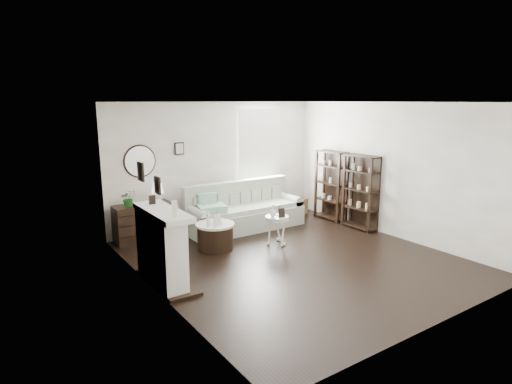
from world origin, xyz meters
TOP-DOWN VIEW (x-y plane):
  - room at (0.73, 2.70)m, footprint 5.50×5.50m
  - fireplace at (-2.32, 0.30)m, footprint 0.50×1.40m
  - shelf_unit_far at (2.33, 1.55)m, footprint 0.30×0.80m
  - shelf_unit_near at (2.33, 0.65)m, footprint 0.30×0.80m
  - sofa at (0.26, 2.08)m, footprint 2.58×0.89m
  - quilt at (-0.58, 1.95)m, footprint 0.65×0.57m
  - suitcase at (1.92, 2.23)m, footprint 0.61×0.33m
  - dresser at (-1.84, 2.47)m, footprint 1.11×0.48m
  - table_lamp at (-1.51, 2.47)m, footprint 0.30×0.30m
  - potted_plant at (-2.12, 2.42)m, footprint 0.30×0.26m
  - drum_table at (-0.92, 1.21)m, footprint 0.72×0.72m
  - pedestal_table at (0.21, 0.80)m, footprint 0.46×0.46m
  - eiffel_drum at (-0.84, 1.26)m, footprint 0.14×0.14m
  - bottle_drum at (-1.10, 1.13)m, footprint 0.07×0.07m
  - card_frame_drum at (-0.97, 1.03)m, footprint 0.18×0.11m
  - eiffel_ped at (0.30, 0.83)m, footprint 0.13×0.13m
  - flask_ped at (0.13, 0.82)m, footprint 0.13×0.13m
  - card_frame_ped at (0.23, 0.68)m, footprint 0.14×0.08m

SIDE VIEW (x-z plane):
  - suitcase at x=1.92m, z-range 0.00..0.38m
  - drum_table at x=-0.92m, z-range 0.00..0.51m
  - sofa at x=0.26m, z-range -0.17..0.83m
  - dresser at x=-1.84m, z-range 0.00..0.74m
  - pedestal_table at x=0.21m, z-range 0.23..0.79m
  - fireplace at x=-2.32m, z-range -0.38..1.46m
  - quilt at x=-0.58m, z-range 0.52..0.66m
  - eiffel_drum at x=-0.84m, z-range 0.50..0.71m
  - card_frame_drum at x=-0.97m, z-range 0.50..0.72m
  - bottle_drum at x=-1.10m, z-range 0.50..0.78m
  - card_frame_ped at x=0.23m, z-range 0.56..0.74m
  - eiffel_ped at x=0.30m, z-range 0.56..0.75m
  - flask_ped at x=0.13m, z-range 0.56..0.80m
  - shelf_unit_far at x=2.33m, z-range 0.00..1.60m
  - shelf_unit_near at x=2.33m, z-range 0.00..1.60m
  - potted_plant at x=-2.12m, z-range 0.74..1.06m
  - table_lamp at x=-1.51m, z-range 0.74..1.12m
  - room at x=0.73m, z-range -1.15..4.35m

